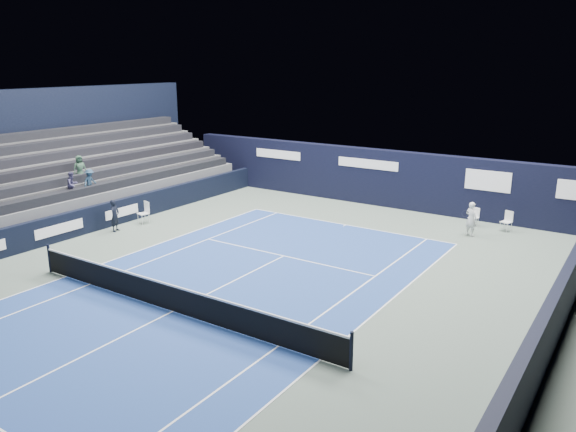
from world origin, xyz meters
name	(u,v)px	position (x,y,z in m)	size (l,w,h in m)	color
ground	(214,291)	(0.00, 2.00, 0.00)	(48.00, 48.00, 0.00)	#536257
court_surface	(172,312)	(0.00, 0.00, 0.00)	(10.97, 23.77, 0.01)	navy
enclosure_wall_right	(564,296)	(10.50, 6.00, 0.90)	(0.30, 22.00, 1.80)	black
folding_chair_back_a	(475,214)	(5.28, 15.25, 0.60)	(0.51, 0.52, 0.90)	white
folding_chair_back_b	(507,220)	(6.80, 15.17, 0.55)	(0.54, 0.53, 0.97)	silver
line_judge_chair	(145,211)	(-8.48, 6.70, 0.61)	(0.57, 0.56, 1.08)	white
line_judge	(115,216)	(-8.60, 4.97, 0.76)	(0.55, 0.36, 1.52)	black
court_markings	(172,311)	(0.00, 0.00, 0.01)	(11.03, 23.83, 0.00)	white
tennis_net	(172,297)	(0.00, 0.00, 0.51)	(12.90, 0.10, 1.10)	black
back_sponsor_wall	(386,178)	(0.01, 16.50, 1.55)	(26.00, 0.63, 3.10)	black
side_barrier_left	(119,211)	(-9.50, 5.97, 0.60)	(0.33, 22.00, 1.20)	black
spectator_stand	(85,173)	(-13.27, 6.99, 1.95)	(6.00, 18.00, 6.40)	#525255
tennis_player	(471,219)	(5.58, 13.47, 0.80)	(0.68, 0.89, 1.60)	silver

